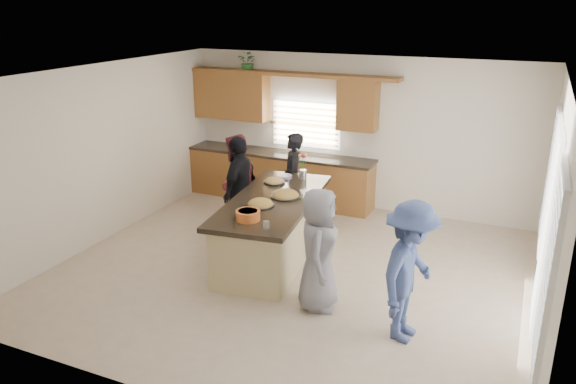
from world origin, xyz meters
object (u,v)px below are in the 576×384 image
at_px(woman_left_back, 293,178).
at_px(woman_right_back, 409,272).
at_px(woman_left_front, 240,189).
at_px(island, 273,230).
at_px(salad_bowl, 248,215).
at_px(woman_right_front, 319,249).
at_px(woman_left_mid, 236,185).

relative_size(woman_left_back, woman_right_back, 0.95).
xyz_separation_m(woman_left_back, woman_right_back, (2.62, -2.76, 0.04)).
height_order(woman_left_front, woman_right_back, woman_left_front).
relative_size(island, woman_left_back, 1.77).
distance_m(woman_left_front, woman_right_back, 3.51).
bearing_deg(island, woman_left_back, 95.17).
height_order(salad_bowl, woman_right_back, woman_right_back).
height_order(island, woman_right_front, woman_right_front).
bearing_deg(woman_left_mid, woman_right_back, 53.44).
bearing_deg(woman_left_back, island, -9.78).
relative_size(salad_bowl, woman_right_back, 0.19).
relative_size(island, salad_bowl, 8.72).
xyz_separation_m(woman_left_mid, woman_right_front, (2.08, -1.67, -0.05)).
height_order(island, woman_left_back, woman_left_back).
xyz_separation_m(woman_left_front, woman_right_back, (3.07, -1.70, -0.03)).
relative_size(woman_left_mid, woman_left_front, 0.97).
height_order(island, woman_right_back, woman_right_back).
height_order(salad_bowl, woman_left_back, woman_left_back).
bearing_deg(woman_right_back, salad_bowl, 89.18).
bearing_deg(woman_left_front, woman_right_front, 49.59).
bearing_deg(island, woman_right_front, -50.06).
height_order(woman_left_back, woman_right_front, woman_left_back).
xyz_separation_m(woman_left_mid, woman_left_front, (0.18, -0.20, 0.02)).
bearing_deg(woman_right_front, woman_left_back, 15.53).
relative_size(salad_bowl, woman_left_mid, 0.19).
xyz_separation_m(woman_left_back, woman_left_front, (-0.45, -1.06, 0.07)).
relative_size(salad_bowl, woman_right_front, 0.20).
distance_m(woman_right_back, woman_right_front, 1.20).
xyz_separation_m(woman_left_back, woman_right_front, (1.44, -2.52, -0.00)).
relative_size(woman_left_mid, woman_right_back, 1.01).
distance_m(woman_left_back, woman_left_mid, 1.07).
height_order(salad_bowl, woman_left_mid, woman_left_mid).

